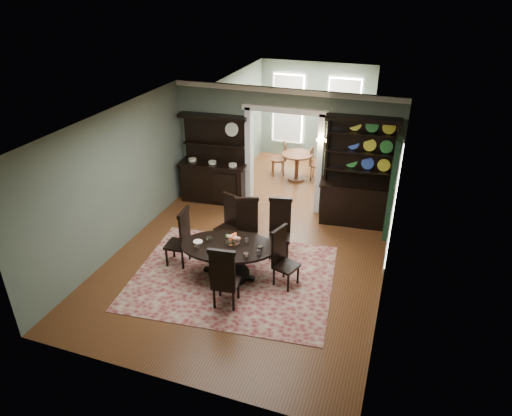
{
  "coord_description": "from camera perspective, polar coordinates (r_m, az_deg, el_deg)",
  "views": [
    {
      "loc": [
        2.77,
        -7.09,
        5.38
      ],
      "look_at": [
        0.11,
        0.6,
        1.12
      ],
      "focal_mm": 32.0,
      "sensor_mm": 36.0,
      "label": 1
    }
  ],
  "objects": [
    {
      "name": "chair_far_left",
      "position": [
        9.81,
        -3.34,
        -1.43
      ],
      "size": [
        0.55,
        0.54,
        1.18
      ],
      "rotation": [
        0.0,
        0.0,
        2.79
      ],
      "color": "black",
      "rests_on": "rug"
    },
    {
      "name": "wall_sconce",
      "position": [
        10.69,
        8.31,
        8.29
      ],
      "size": [
        0.27,
        0.21,
        0.21
      ],
      "color": "#B58230",
      "rests_on": "back_wall_right"
    },
    {
      "name": "dining_table",
      "position": [
        8.85,
        -3.47,
        -5.87
      ],
      "size": [
        2.02,
        2.0,
        0.72
      ],
      "rotation": [
        0.0,
        0.0,
        0.21
      ],
      "color": "black",
      "rests_on": "rug"
    },
    {
      "name": "chair_end_left",
      "position": [
        9.24,
        -9.32,
        -3.51
      ],
      "size": [
        0.47,
        0.49,
        1.25
      ],
      "rotation": [
        0.0,
        0.0,
        1.64
      ],
      "color": "black",
      "rests_on": "rug"
    },
    {
      "name": "welsh_dresser",
      "position": [
        10.82,
        12.4,
        2.65
      ],
      "size": [
        1.69,
        0.75,
        2.56
      ],
      "rotation": [
        0.0,
        0.0,
        0.09
      ],
      "color": "black",
      "rests_on": "floor"
    },
    {
      "name": "chair_far_mid",
      "position": [
        9.45,
        -1.1,
        -2.23
      ],
      "size": [
        0.61,
        0.59,
        1.29
      ],
      "rotation": [
        0.0,
        0.0,
        3.52
      ],
      "color": "black",
      "rests_on": "rug"
    },
    {
      "name": "parlor_chair_right",
      "position": [
        13.12,
        7.4,
        5.6
      ],
      "size": [
        0.4,
        0.4,
        0.95
      ],
      "rotation": [
        0.0,
        0.0,
        -1.59
      ],
      "color": "#5D311A",
      "rests_on": "parlor_floor"
    },
    {
      "name": "rug",
      "position": [
        9.11,
        -2.86,
        -8.54
      ],
      "size": [
        4.14,
        3.44,
        0.01
      ],
      "primitive_type": "cube",
      "rotation": [
        0.0,
        0.0,
        0.1
      ],
      "color": "maroon",
      "rests_on": "floor"
    },
    {
      "name": "sideboard",
      "position": [
        11.76,
        -5.24,
        4.53
      ],
      "size": [
        1.76,
        0.77,
        2.26
      ],
      "rotation": [
        0.0,
        0.0,
        0.1
      ],
      "color": "black",
      "rests_on": "floor"
    },
    {
      "name": "room",
      "position": [
        8.55,
        -1.91,
        1.2
      ],
      "size": [
        5.51,
        6.01,
        3.01
      ],
      "color": "brown",
      "rests_on": "ground"
    },
    {
      "name": "parlor",
      "position": [
        13.49,
        6.54,
        10.82
      ],
      "size": [
        3.51,
        3.5,
        3.01
      ],
      "color": "brown",
      "rests_on": "ground"
    },
    {
      "name": "parlor_table",
      "position": [
        13.02,
        5.13,
        5.64
      ],
      "size": [
        0.87,
        0.87,
        0.8
      ],
      "color": "#5D311A",
      "rests_on": "parlor_floor"
    },
    {
      "name": "right_window",
      "position": [
        8.87,
        16.71,
        1.17
      ],
      "size": [
        0.15,
        1.47,
        2.12
      ],
      "color": "white",
      "rests_on": "wall_right"
    },
    {
      "name": "parlor_chair_left",
      "position": [
        13.37,
        3.09,
        6.32
      ],
      "size": [
        0.47,
        0.47,
        0.99
      ],
      "rotation": [
        0.0,
        0.0,
        2.0
      ],
      "color": "#5D311A",
      "rests_on": "parlor_floor"
    },
    {
      "name": "chair_far_right",
      "position": [
        9.48,
        2.99,
        -2.21
      ],
      "size": [
        0.56,
        0.54,
        1.27
      ],
      "rotation": [
        0.0,
        0.0,
        3.38
      ],
      "color": "black",
      "rests_on": "rug"
    },
    {
      "name": "doorway_trim",
      "position": [
        11.12,
        3.54,
        7.82
      ],
      "size": [
        2.08,
        0.25,
        2.57
      ],
      "color": "silver",
      "rests_on": "floor"
    },
    {
      "name": "chair_end_right",
      "position": [
        8.61,
        3.3,
        -5.93
      ],
      "size": [
        0.54,
        0.55,
        1.19
      ],
      "rotation": [
        0.0,
        0.0,
        -1.9
      ],
      "color": "black",
      "rests_on": "rug"
    },
    {
      "name": "centerpiece",
      "position": [
        8.73,
        -2.96,
        -4.16
      ],
      "size": [
        1.42,
        0.91,
        0.23
      ],
      "color": "silver",
      "rests_on": "dining_table"
    },
    {
      "name": "chair_near",
      "position": [
        7.99,
        -4.02,
        -8.58
      ],
      "size": [
        0.52,
        0.5,
        1.27
      ],
      "rotation": [
        0.0,
        0.0,
        0.12
      ],
      "color": "black",
      "rests_on": "rug"
    }
  ]
}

